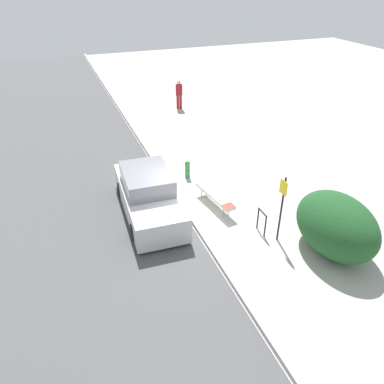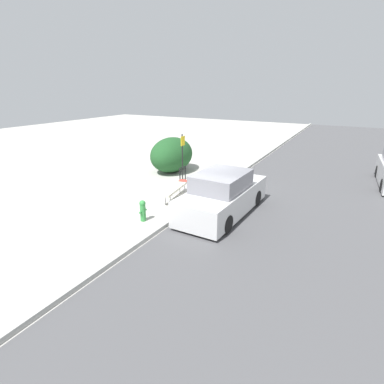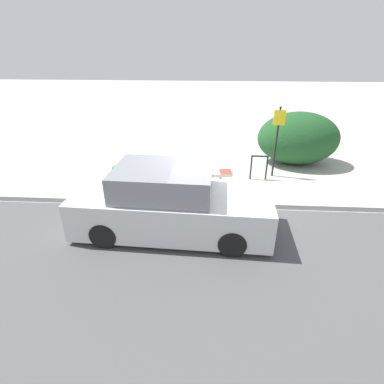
% 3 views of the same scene
% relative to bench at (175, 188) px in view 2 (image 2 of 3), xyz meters
% --- Properties ---
extents(ground_plane, '(60.00, 60.00, 0.00)m').
position_rel_bench_xyz_m(ground_plane, '(0.54, -1.08, -0.47)').
color(ground_plane, '#ADAAA3').
extents(road_strip, '(60.00, 10.00, 0.01)m').
position_rel_bench_xyz_m(road_strip, '(0.54, -6.23, -0.46)').
color(road_strip, '#4C4C4F').
rests_on(road_strip, ground_plane).
extents(curb, '(60.00, 0.20, 0.13)m').
position_rel_bench_xyz_m(curb, '(0.54, -1.08, -0.40)').
color(curb, '#A8A8A3').
rests_on(curb, ground_plane).
extents(bench, '(2.19, 0.70, 0.53)m').
position_rel_bench_xyz_m(bench, '(0.00, 0.00, 0.00)').
color(bench, '#99999E').
rests_on(bench, ground_plane).
extents(bike_rack, '(0.55, 0.06, 0.83)m').
position_rel_bench_xyz_m(bike_rack, '(1.98, 0.80, 0.03)').
color(bike_rack, black).
rests_on(bike_rack, ground_plane).
extents(sign_post, '(0.36, 0.08, 2.30)m').
position_rel_bench_xyz_m(sign_post, '(2.50, 1.11, 0.92)').
color(sign_post, black).
rests_on(sign_post, ground_plane).
extents(fire_hydrant, '(0.36, 0.22, 0.77)m').
position_rel_bench_xyz_m(fire_hydrant, '(-2.44, -0.17, -0.06)').
color(fire_hydrant, '#338C3F').
rests_on(fire_hydrant, ground_plane).
extents(shrub_hedge, '(2.89, 2.02, 1.89)m').
position_rel_bench_xyz_m(shrub_hedge, '(3.56, 2.41, 0.47)').
color(shrub_hedge, '#1E4C23').
rests_on(shrub_hedge, ground_plane).
extents(parked_car_near, '(4.56, 1.95, 1.60)m').
position_rel_bench_xyz_m(parked_car_near, '(-0.49, -2.35, 0.24)').
color(parked_car_near, black).
rests_on(parked_car_near, ground_plane).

